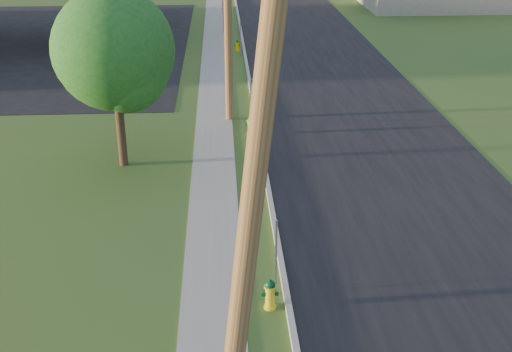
{
  "coord_description": "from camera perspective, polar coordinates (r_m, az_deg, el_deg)",
  "views": [
    {
      "loc": [
        -0.95,
        -8.6,
        8.88
      ],
      "look_at": [
        0.0,
        8.0,
        1.4
      ],
      "focal_mm": 45.0,
      "sensor_mm": 36.0,
      "label": 1
    }
  ],
  "objects": [
    {
      "name": "sign_post_mid",
      "position": [
        25.86,
        -0.46,
        6.48
      ],
      "size": [
        0.05,
        0.04,
        2.0
      ],
      "primitive_type": "cube",
      "color": "gray",
      "rests_on": "ground"
    },
    {
      "name": "tree_verge",
      "position": [
        21.73,
        -12.28,
        10.47
      ],
      "size": [
        4.01,
        4.01,
        6.08
      ],
      "color": "#372719",
      "rests_on": "ground"
    },
    {
      "name": "road",
      "position": [
        21.32,
        11.86,
        -0.92
      ],
      "size": [
        8.0,
        120.0,
        0.02
      ],
      "primitive_type": "cube",
      "color": "black",
      "rests_on": "ground"
    },
    {
      "name": "fuel_pump_se",
      "position": [
        44.21,
        -14.73,
        12.83
      ],
      "size": [
        1.2,
        3.2,
        1.9
      ],
      "color": "#A09E92",
      "rests_on": "ground"
    },
    {
      "name": "hydrant_near",
      "position": [
        14.95,
        1.27,
        -10.45
      ],
      "size": [
        0.4,
        0.36,
        0.78
      ],
      "color": "yellow",
      "rests_on": "ground"
    },
    {
      "name": "car_silver",
      "position": [
        41.9,
        -14.25,
        12.37
      ],
      "size": [
        4.85,
        2.53,
        1.58
      ],
      "primitive_type": "imported",
      "rotation": [
        0.0,
        0.0,
        1.72
      ],
      "color": "silver",
      "rests_on": "ground"
    },
    {
      "name": "curb",
      "position": [
        20.63,
        1.07,
        -1.05
      ],
      "size": [
        0.15,
        120.0,
        0.15
      ],
      "primitive_type": "cube",
      "color": "#A09E92",
      "rests_on": "ground"
    },
    {
      "name": "fuel_pump_ne",
      "position": [
        40.37,
        -15.76,
        11.68
      ],
      "size": [
        1.2,
        3.2,
        1.9
      ],
      "color": "#A09E92",
      "rests_on": "ground"
    },
    {
      "name": "sign_post_far",
      "position": [
        37.65,
        -1.4,
        12.14
      ],
      "size": [
        0.05,
        0.04,
        2.0
      ],
      "primitive_type": "cube",
      "color": "gray",
      "rests_on": "ground"
    },
    {
      "name": "sidewalk",
      "position": [
        20.61,
        -3.79,
        -1.31
      ],
      "size": [
        1.5,
        120.0,
        0.03
      ],
      "primitive_type": "cube",
      "color": "gray",
      "rests_on": "ground"
    },
    {
      "name": "utility_pole_near",
      "position": [
        8.63,
        -0.58,
        -3.98
      ],
      "size": [
        1.4,
        0.32,
        9.48
      ],
      "color": "brown",
      "rests_on": "ground"
    },
    {
      "name": "hydrant_far",
      "position": [
        38.81,
        -1.67,
        11.52
      ],
      "size": [
        0.37,
        0.33,
        0.71
      ],
      "color": "#F2CC00",
      "rests_on": "ground"
    },
    {
      "name": "hydrant_mid",
      "position": [
        25.17,
        -0.48,
        4.52
      ],
      "size": [
        0.41,
        0.37,
        0.8
      ],
      "color": "yellow",
      "rests_on": "ground"
    },
    {
      "name": "sign_post_near",
      "position": [
        15.08,
        1.78,
        -7.3
      ],
      "size": [
        0.05,
        0.04,
        2.0
      ],
      "primitive_type": "cube",
      "color": "gray",
      "rests_on": "ground"
    }
  ]
}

